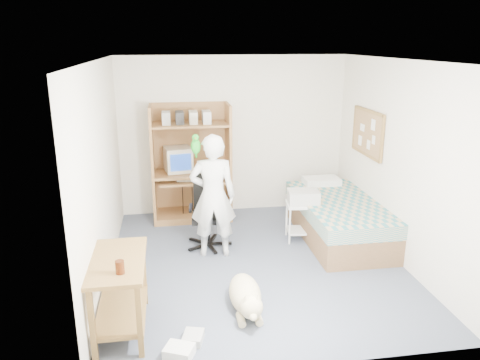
{
  "coord_description": "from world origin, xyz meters",
  "views": [
    {
      "loc": [
        -1.03,
        -5.29,
        2.72
      ],
      "look_at": [
        -0.17,
        0.19,
        1.05
      ],
      "focal_mm": 35.0,
      "sensor_mm": 36.0,
      "label": 1
    }
  ],
  "objects_px": {
    "computer_hutch": "(191,167)",
    "bed": "(338,218)",
    "dog": "(246,296)",
    "side_desk": "(120,284)",
    "person": "(213,196)",
    "printer_cart": "(303,215)",
    "office_chair": "(208,221)"
  },
  "relations": [
    {
      "from": "dog",
      "to": "printer_cart",
      "type": "height_order",
      "value": "printer_cart"
    },
    {
      "from": "computer_hutch",
      "to": "dog",
      "type": "xyz_separation_m",
      "value": [
        0.39,
        -2.78,
        -0.65
      ]
    },
    {
      "from": "bed",
      "to": "person",
      "type": "xyz_separation_m",
      "value": [
        -1.8,
        -0.28,
        0.52
      ]
    },
    {
      "from": "side_desk",
      "to": "person",
      "type": "bearing_deg",
      "value": 55.66
    },
    {
      "from": "office_chair",
      "to": "printer_cart",
      "type": "distance_m",
      "value": 1.33
    },
    {
      "from": "person",
      "to": "office_chair",
      "type": "bearing_deg",
      "value": -76.41
    },
    {
      "from": "computer_hutch",
      "to": "dog",
      "type": "bearing_deg",
      "value": -81.94
    },
    {
      "from": "bed",
      "to": "side_desk",
      "type": "xyz_separation_m",
      "value": [
        -2.85,
        -1.82,
        0.21
      ]
    },
    {
      "from": "bed",
      "to": "printer_cart",
      "type": "distance_m",
      "value": 0.53
    },
    {
      "from": "bed",
      "to": "printer_cart",
      "type": "bearing_deg",
      "value": 179.68
    },
    {
      "from": "bed",
      "to": "printer_cart",
      "type": "height_order",
      "value": "bed"
    },
    {
      "from": "computer_hutch",
      "to": "bed",
      "type": "xyz_separation_m",
      "value": [
        2.0,
        -1.12,
        -0.53
      ]
    },
    {
      "from": "side_desk",
      "to": "bed",
      "type": "bearing_deg",
      "value": 32.5
    },
    {
      "from": "computer_hutch",
      "to": "printer_cart",
      "type": "distance_m",
      "value": 1.91
    },
    {
      "from": "bed",
      "to": "side_desk",
      "type": "bearing_deg",
      "value": -147.5
    },
    {
      "from": "computer_hutch",
      "to": "printer_cart",
      "type": "bearing_deg",
      "value": -37.09
    },
    {
      "from": "office_chair",
      "to": "printer_cart",
      "type": "xyz_separation_m",
      "value": [
        1.33,
        -0.02,
        0.01
      ]
    },
    {
      "from": "computer_hutch",
      "to": "dog",
      "type": "height_order",
      "value": "computer_hutch"
    },
    {
      "from": "dog",
      "to": "printer_cart",
      "type": "xyz_separation_m",
      "value": [
        1.09,
        1.67,
        0.19
      ]
    },
    {
      "from": "bed",
      "to": "dog",
      "type": "distance_m",
      "value": 2.31
    },
    {
      "from": "person",
      "to": "dog",
      "type": "bearing_deg",
      "value": 103.13
    },
    {
      "from": "bed",
      "to": "dog",
      "type": "height_order",
      "value": "bed"
    },
    {
      "from": "computer_hutch",
      "to": "bed",
      "type": "height_order",
      "value": "computer_hutch"
    },
    {
      "from": "side_desk",
      "to": "person",
      "type": "height_order",
      "value": "person"
    },
    {
      "from": "side_desk",
      "to": "printer_cart",
      "type": "height_order",
      "value": "side_desk"
    },
    {
      "from": "computer_hutch",
      "to": "person",
      "type": "distance_m",
      "value": 1.42
    },
    {
      "from": "side_desk",
      "to": "printer_cart",
      "type": "relative_size",
      "value": 1.84
    },
    {
      "from": "side_desk",
      "to": "office_chair",
      "type": "height_order",
      "value": "office_chair"
    },
    {
      "from": "computer_hutch",
      "to": "dog",
      "type": "distance_m",
      "value": 2.89
    },
    {
      "from": "office_chair",
      "to": "person",
      "type": "xyz_separation_m",
      "value": [
        0.05,
        -0.3,
        0.46
      ]
    },
    {
      "from": "bed",
      "to": "printer_cart",
      "type": "relative_size",
      "value": 3.71
    },
    {
      "from": "bed",
      "to": "dog",
      "type": "bearing_deg",
      "value": -134.01
    }
  ]
}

